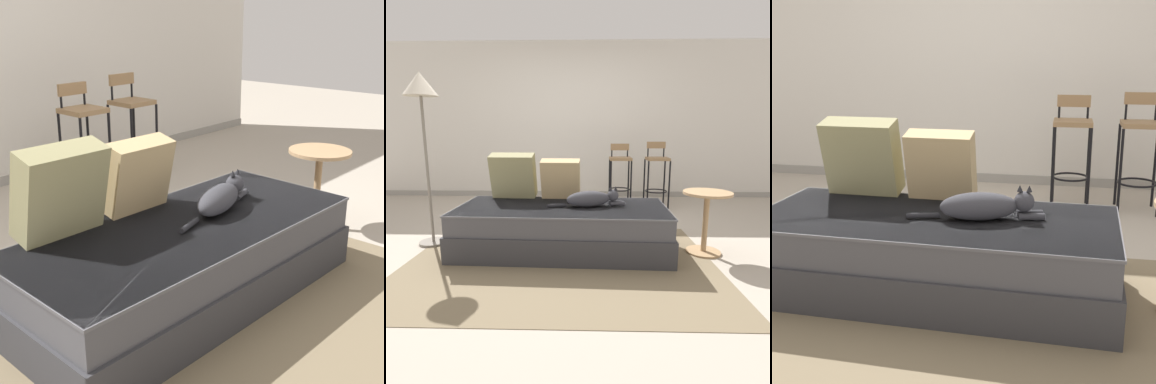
# 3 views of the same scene
# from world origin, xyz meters

# --- Properties ---
(ground_plane) EXTENTS (16.00, 16.00, 0.00)m
(ground_plane) POSITION_xyz_m (0.00, 0.00, 0.00)
(ground_plane) COLOR #A89E8E
(ground_plane) RESTS_ON ground
(wall_back_panel) EXTENTS (8.00, 0.10, 2.60)m
(wall_back_panel) POSITION_xyz_m (0.00, 2.25, 1.30)
(wall_back_panel) COLOR silver
(wall_back_panel) RESTS_ON ground
(wall_baseboard_trim) EXTENTS (8.00, 0.02, 0.09)m
(wall_baseboard_trim) POSITION_xyz_m (0.00, 2.20, 0.04)
(wall_baseboard_trim) COLOR gray
(wall_baseboard_trim) RESTS_ON ground
(area_rug) EXTENTS (2.71, 1.99, 0.01)m
(area_rug) POSITION_xyz_m (0.00, -0.70, 0.00)
(area_rug) COLOR #75664C
(area_rug) RESTS_ON ground
(couch) EXTENTS (2.04, 0.96, 0.44)m
(couch) POSITION_xyz_m (0.00, -0.40, 0.22)
(couch) COLOR #353539
(couch) RESTS_ON ground
(throw_pillow_corner) EXTENTS (0.47, 0.28, 0.48)m
(throw_pillow_corner) POSITION_xyz_m (-0.54, -0.04, 0.68)
(throw_pillow_corner) COLOR #847F56
(throw_pillow_corner) RESTS_ON couch
(throw_pillow_middle) EXTENTS (0.41, 0.25, 0.42)m
(throw_pillow_middle) POSITION_xyz_m (-0.04, -0.05, 0.65)
(throw_pillow_middle) COLOR tan
(throw_pillow_middle) RESTS_ON couch
(cat) EXTENTS (0.74, 0.27, 0.19)m
(cat) POSITION_xyz_m (0.28, -0.40, 0.51)
(cat) COLOR #333338
(cat) RESTS_ON couch
(bar_stool_near_window) EXTENTS (0.32, 0.32, 0.95)m
(bar_stool_near_window) POSITION_xyz_m (0.74, 1.45, 0.58)
(bar_stool_near_window) COLOR black
(bar_stool_near_window) RESTS_ON ground
(bar_stool_by_doorway) EXTENTS (0.34, 0.34, 0.98)m
(bar_stool_by_doorway) POSITION_xyz_m (1.29, 1.45, 0.57)
(bar_stool_by_doorway) COLOR black
(bar_stool_by_doorway) RESTS_ON ground
(side_table) EXTENTS (0.44, 0.44, 0.60)m
(side_table) POSITION_xyz_m (1.35, -0.44, 0.39)
(side_table) COLOR tan
(side_table) RESTS_ON ground
(floor_lamp) EXTENTS (0.32, 0.32, 1.70)m
(floor_lamp) POSITION_xyz_m (-1.35, -0.26, 1.43)
(floor_lamp) COLOR slate
(floor_lamp) RESTS_ON ground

